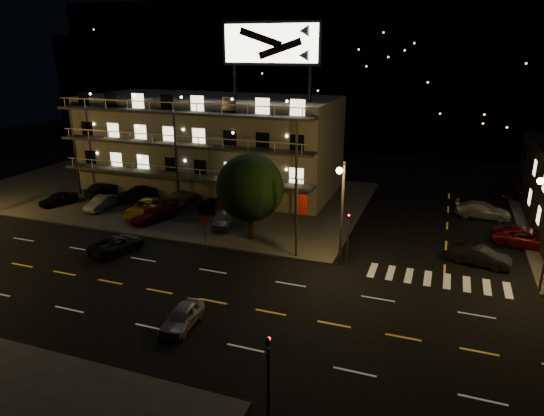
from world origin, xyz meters
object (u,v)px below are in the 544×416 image
(lot_car_7, at_px, (182,197))
(side_car_0, at_px, (479,256))
(road_car_west, at_px, (117,244))
(lot_car_2, at_px, (146,208))
(lot_car_4, at_px, (222,219))
(tree, at_px, (249,189))
(road_car_east, at_px, (182,317))

(lot_car_7, distance_m, side_car_0, 28.83)
(side_car_0, xyz_separation_m, road_car_west, (-27.17, -7.27, -0.07))
(road_car_west, bearing_deg, lot_car_2, -58.48)
(lot_car_2, distance_m, side_car_0, 29.86)
(lot_car_4, relative_size, road_car_west, 0.83)
(lot_car_2, xyz_separation_m, lot_car_7, (1.46, 4.29, -0.02))
(lot_car_4, height_order, road_car_west, lot_car_4)
(tree, xyz_separation_m, lot_car_7, (-10.27, 6.37, -3.60))
(lot_car_2, bearing_deg, road_car_east, -57.70)
(side_car_0, bearing_deg, lot_car_4, 99.85)
(side_car_0, relative_size, road_car_east, 1.19)
(tree, height_order, road_car_east, tree)
(lot_car_7, bearing_deg, side_car_0, 167.38)
(lot_car_7, height_order, road_car_west, lot_car_7)
(lot_car_2, xyz_separation_m, road_car_east, (13.15, -15.91, -0.28))
(lot_car_4, relative_size, lot_car_7, 0.76)
(lot_car_4, bearing_deg, road_car_west, -141.05)
(lot_car_4, height_order, road_car_east, lot_car_4)
(lot_car_4, distance_m, road_car_east, 16.53)
(side_car_0, distance_m, road_car_west, 28.13)
(lot_car_2, distance_m, lot_car_7, 4.54)
(tree, bearing_deg, road_car_west, -146.75)
(lot_car_2, height_order, side_car_0, lot_car_2)
(side_car_0, height_order, road_car_west, side_car_0)
(lot_car_2, bearing_deg, tree, -17.33)
(lot_car_7, bearing_deg, lot_car_2, 68.65)
(lot_car_4, xyz_separation_m, side_car_0, (21.70, -0.59, -0.09))
(lot_car_2, height_order, road_car_west, lot_car_2)
(road_car_east, bearing_deg, lot_car_2, 126.00)
(lot_car_7, bearing_deg, lot_car_4, 143.81)
(road_car_west, bearing_deg, lot_car_4, -111.80)
(tree, distance_m, side_car_0, 18.55)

